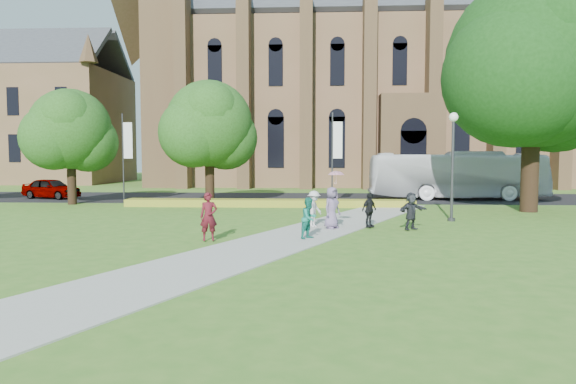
# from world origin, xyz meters

# --- Properties ---
(ground) EXTENTS (160.00, 160.00, 0.00)m
(ground) POSITION_xyz_m (0.00, 0.00, 0.00)
(ground) COLOR #3B7021
(ground) RESTS_ON ground
(road) EXTENTS (160.00, 10.00, 0.02)m
(road) POSITION_xyz_m (0.00, 20.00, 0.01)
(road) COLOR black
(road) RESTS_ON ground
(footpath) EXTENTS (15.58, 28.54, 0.04)m
(footpath) POSITION_xyz_m (0.00, 1.00, 0.02)
(footpath) COLOR #B2B2A8
(footpath) RESTS_ON ground
(flower_hedge) EXTENTS (18.00, 1.40, 0.45)m
(flower_hedge) POSITION_xyz_m (-2.00, 13.20, 0.23)
(flower_hedge) COLOR gold
(flower_hedge) RESTS_ON ground
(cathedral) EXTENTS (52.60, 18.25, 28.00)m
(cathedral) POSITION_xyz_m (10.00, 39.73, 12.98)
(cathedral) COLOR brown
(cathedral) RESTS_ON ground
(building_west) EXTENTS (22.00, 14.00, 18.30)m
(building_west) POSITION_xyz_m (-34.00, 42.00, 9.21)
(building_west) COLOR brown
(building_west) RESTS_ON ground
(streetlamp) EXTENTS (0.44, 0.44, 5.24)m
(streetlamp) POSITION_xyz_m (7.50, 6.50, 3.30)
(streetlamp) COLOR #38383D
(streetlamp) RESTS_ON ground
(large_tree) EXTENTS (9.60, 9.60, 13.20)m
(large_tree) POSITION_xyz_m (13.00, 11.00, 8.37)
(large_tree) COLOR #332114
(large_tree) RESTS_ON ground
(street_tree_0) EXTENTS (5.20, 5.20, 7.50)m
(street_tree_0) POSITION_xyz_m (-15.00, 14.00, 4.87)
(street_tree_0) COLOR #332114
(street_tree_0) RESTS_ON ground
(street_tree_1) EXTENTS (5.60, 5.60, 8.05)m
(street_tree_1) POSITION_xyz_m (-6.00, 14.50, 5.22)
(street_tree_1) COLOR #332114
(street_tree_1) RESTS_ON ground
(banner_pole_0) EXTENTS (0.70, 0.10, 6.00)m
(banner_pole_0) POSITION_xyz_m (2.11, 15.20, 3.39)
(banner_pole_0) COLOR #38383D
(banner_pole_0) RESTS_ON ground
(banner_pole_1) EXTENTS (0.70, 0.10, 6.00)m
(banner_pole_1) POSITION_xyz_m (-11.89, 15.20, 3.39)
(banner_pole_1) COLOR #38383D
(banner_pole_1) RESTS_ON ground
(tour_coach) EXTENTS (12.53, 3.10, 3.48)m
(tour_coach) POSITION_xyz_m (11.13, 19.11, 1.76)
(tour_coach) COLOR silver
(tour_coach) RESTS_ON road
(car_0) EXTENTS (4.75, 2.98, 1.51)m
(car_0) POSITION_xyz_m (-18.64, 18.27, 0.77)
(car_0) COLOR gray
(car_0) RESTS_ON road
(pedestrian_0) EXTENTS (0.74, 0.60, 1.77)m
(pedestrian_0) POSITION_xyz_m (-3.04, -0.03, 0.93)
(pedestrian_0) COLOR #52121B
(pedestrian_0) RESTS_ON footpath
(pedestrian_1) EXTENTS (0.93, 0.96, 1.56)m
(pedestrian_1) POSITION_xyz_m (0.66, 0.60, 0.82)
(pedestrian_1) COLOR #187965
(pedestrian_1) RESTS_ON footpath
(pedestrian_2) EXTENTS (1.04, 1.18, 1.59)m
(pedestrian_2) POSITION_xyz_m (0.83, 3.86, 0.83)
(pedestrian_2) COLOR silver
(pedestrian_2) RESTS_ON footpath
(pedestrian_3) EXTENTS (0.90, 0.90, 1.53)m
(pedestrian_3) POSITION_xyz_m (3.25, 3.84, 0.80)
(pedestrian_3) COLOR black
(pedestrian_3) RESTS_ON footpath
(pedestrian_4) EXTENTS (1.01, 1.03, 1.79)m
(pedestrian_4) POSITION_xyz_m (1.60, 3.38, 0.93)
(pedestrian_4) COLOR slate
(pedestrian_4) RESTS_ON footpath
(pedestrian_5) EXTENTS (1.49, 1.20, 1.59)m
(pedestrian_5) POSITION_xyz_m (4.95, 3.22, 0.83)
(pedestrian_5) COLOR #27292F
(pedestrian_5) RESTS_ON footpath
(parasol) EXTENTS (0.79, 0.79, 0.60)m
(parasol) POSITION_xyz_m (1.78, 3.48, 2.12)
(parasol) COLOR #ECA7AE
(parasol) RESTS_ON pedestrian_4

